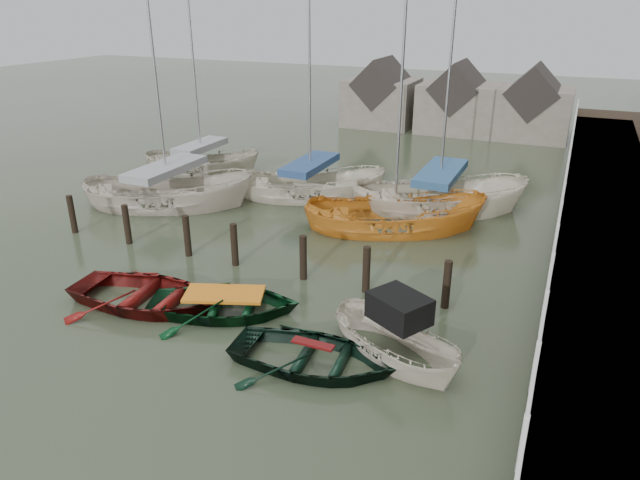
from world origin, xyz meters
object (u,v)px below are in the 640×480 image
at_px(rowboat_dkgreen, 313,366).
at_px(sailboat_e, 202,172).
at_px(rowboat_green, 226,313).
at_px(sailboat_a, 170,205).
at_px(sailboat_b, 310,196).
at_px(motorboat, 395,353).
at_px(sailboat_c, 394,229).
at_px(rowboat_red, 148,305).
at_px(sailboat_d, 438,210).

bearing_deg(rowboat_dkgreen, sailboat_e, 38.01).
height_order(rowboat_green, sailboat_a, sailboat_a).
bearing_deg(sailboat_b, motorboat, -167.58).
bearing_deg(sailboat_c, motorboat, 173.21).
height_order(rowboat_red, rowboat_green, rowboat_red).
bearing_deg(rowboat_red, motorboat, -92.31).
height_order(rowboat_red, sailboat_c, sailboat_c).
bearing_deg(sailboat_c, sailboat_d, -45.76).
distance_m(rowboat_dkgreen, sailboat_c, 8.99).
height_order(rowboat_red, sailboat_e, sailboat_e).
bearing_deg(sailboat_e, rowboat_green, -159.40).
height_order(rowboat_green, sailboat_e, sailboat_e).
xyz_separation_m(sailboat_b, sailboat_c, (4.36, -2.09, -0.05)).
height_order(rowboat_red, sailboat_b, sailboat_b).
xyz_separation_m(rowboat_dkgreen, sailboat_c, (-0.84, 8.95, 0.01)).
bearing_deg(sailboat_d, sailboat_e, 63.00).
distance_m(rowboat_green, rowboat_dkgreen, 3.41).
xyz_separation_m(motorboat, sailboat_b, (-6.79, 9.93, -0.05)).
xyz_separation_m(rowboat_red, sailboat_e, (-6.23, 11.58, 0.07)).
relative_size(rowboat_dkgreen, sailboat_b, 0.36).
height_order(sailboat_c, sailboat_d, sailboat_d).
bearing_deg(sailboat_b, rowboat_dkgreen, -176.80).
bearing_deg(rowboat_green, motorboat, -112.60).
bearing_deg(sailboat_d, sailboat_a, 87.40).
bearing_deg(rowboat_dkgreen, sailboat_a, 47.15).
height_order(rowboat_green, sailboat_d, sailboat_d).
distance_m(rowboat_dkgreen, motorboat, 1.96).
relative_size(sailboat_a, sailboat_d, 1.01).
height_order(motorboat, sailboat_d, sailboat_d).
xyz_separation_m(rowboat_green, motorboat, (4.77, -0.13, 0.12)).
height_order(rowboat_dkgreen, motorboat, motorboat).
bearing_deg(sailboat_d, rowboat_green, 138.64).
bearing_deg(sailboat_e, motorboat, -147.00).
distance_m(rowboat_red, motorboat, 6.99).
relative_size(rowboat_green, rowboat_dkgreen, 1.03).
bearing_deg(rowboat_red, rowboat_dkgreen, -103.24).
xyz_separation_m(sailboat_a, sailboat_b, (4.82, 3.35, 0.00)).
bearing_deg(sailboat_e, sailboat_b, -117.90).
xyz_separation_m(rowboat_dkgreen, sailboat_b, (-5.19, 11.04, 0.06)).
xyz_separation_m(rowboat_green, sailboat_e, (-8.43, 11.06, 0.07)).
distance_m(rowboat_red, sailboat_c, 9.39).
relative_size(sailboat_a, sailboat_b, 1.14).
height_order(sailboat_b, sailboat_d, sailboat_d).
bearing_deg(sailboat_c, rowboat_green, 139.07).
xyz_separation_m(rowboat_green, sailboat_a, (-6.84, 6.45, 0.06)).
bearing_deg(motorboat, sailboat_e, 78.88).
bearing_deg(rowboat_red, sailboat_c, -34.37).
height_order(rowboat_green, rowboat_dkgreen, rowboat_green).
bearing_deg(rowboat_green, rowboat_dkgreen, -132.53).
xyz_separation_m(sailboat_a, sailboat_d, (10.20, 3.84, -0.00)).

